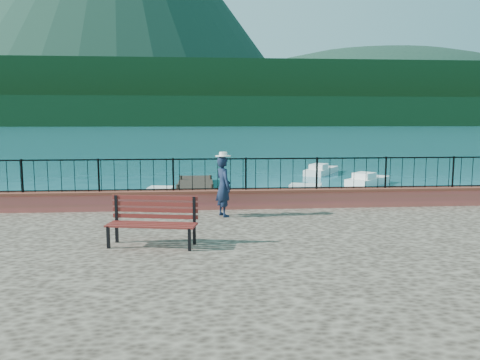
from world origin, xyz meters
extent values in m
plane|color=#19596B|center=(0.00, 0.00, 0.00)|extent=(2000.00, 2000.00, 0.00)
cube|color=#C7474E|center=(0.00, 3.70, 1.49)|extent=(28.00, 0.46, 0.58)
cube|color=black|center=(0.00, 3.70, 2.25)|extent=(27.00, 0.05, 0.95)
cube|color=#2D231C|center=(-2.00, 12.00, 0.15)|extent=(2.00, 16.00, 0.30)
cube|color=black|center=(0.00, 300.00, 9.00)|extent=(900.00, 60.00, 18.00)
cube|color=black|center=(0.00, 360.00, 22.00)|extent=(900.00, 120.00, 44.00)
ellipsoid|color=#142D23|center=(220.00, 560.00, 0.00)|extent=(448.00, 384.00, 180.00)
cube|color=black|center=(-2.73, -0.50, 1.44)|extent=(1.99, 0.94, 0.48)
cube|color=maroon|center=(-2.67, -0.21, 1.97)|extent=(1.89, 0.45, 0.58)
imported|color=#101C32|center=(-1.04, 2.57, 2.05)|extent=(0.61, 0.73, 1.70)
cylinder|color=white|center=(-1.04, 2.57, 2.96)|extent=(0.44, 0.44, 0.12)
cube|color=silver|center=(-3.08, 11.48, 0.40)|extent=(3.39, 1.75, 0.80)
cube|color=silver|center=(4.02, 11.64, 0.40)|extent=(4.46, 2.67, 0.80)
cube|color=white|center=(8.43, 16.97, 0.40)|extent=(3.43, 3.38, 0.80)
cube|color=silver|center=(7.07, 22.81, 0.40)|extent=(3.35, 4.22, 0.80)
camera|label=1|loc=(-1.66, -10.39, 3.90)|focal=35.00mm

